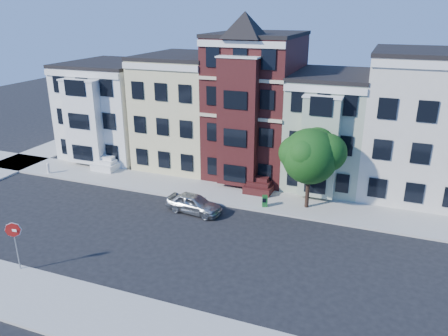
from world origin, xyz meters
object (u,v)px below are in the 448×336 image
at_px(parked_car, 194,203).
at_px(fire_hydrant, 48,169).
at_px(newspaper_box, 265,201).
at_px(stop_sign, 16,243).
at_px(street_tree, 310,160).

xyz_separation_m(parked_car, fire_hydrant, (-15.54, 2.32, -0.18)).
distance_m(newspaper_box, stop_sign, 17.01).
distance_m(street_tree, parked_car, 9.00).
bearing_deg(newspaper_box, street_tree, -1.95).
relative_size(fire_hydrant, stop_sign, 0.23).
xyz_separation_m(fire_hydrant, stop_sign, (9.44, -12.87, 1.28)).
bearing_deg(newspaper_box, parked_car, -172.36).
relative_size(newspaper_box, stop_sign, 0.26).
relative_size(newspaper_box, fire_hydrant, 1.13).
relative_size(street_tree, stop_sign, 2.25).
height_order(parked_car, stop_sign, stop_sign).
bearing_deg(stop_sign, street_tree, 40.40).
bearing_deg(stop_sign, parked_car, 54.45).
bearing_deg(parked_car, newspaper_box, -54.62).
xyz_separation_m(street_tree, newspaper_box, (-2.96, -1.04, -3.30)).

